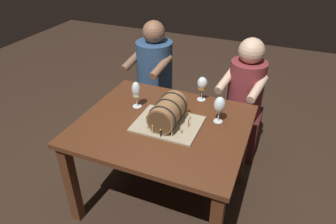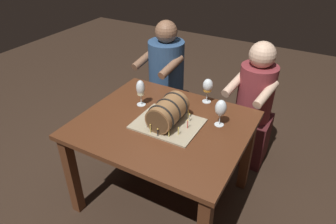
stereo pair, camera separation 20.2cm
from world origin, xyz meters
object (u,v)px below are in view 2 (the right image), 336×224
at_px(barrel_cake, 168,113).
at_px(wine_glass_white, 141,89).
at_px(person_seated_right, 252,112).
at_px(wine_glass_amber, 208,86).
at_px(person_seated_left, 166,85).
at_px(wine_glass_empty, 221,108).
at_px(dining_table, 163,136).

height_order(barrel_cake, wine_glass_white, wine_glass_white).
relative_size(barrel_cake, person_seated_right, 0.39).
relative_size(wine_glass_amber, wine_glass_white, 0.94).
relative_size(wine_glass_amber, person_seated_left, 0.16).
bearing_deg(person_seated_right, wine_glass_white, -135.95).
bearing_deg(barrel_cake, wine_glass_empty, 28.18).
distance_m(wine_glass_amber, person_seated_right, 0.60).
xyz_separation_m(wine_glass_white, person_seated_right, (0.70, 0.67, -0.35)).
height_order(dining_table, person_seated_left, person_seated_left).
distance_m(wine_glass_empty, person_seated_left, 1.05).
xyz_separation_m(barrel_cake, person_seated_left, (-0.47, 0.80, -0.27)).
xyz_separation_m(wine_glass_empty, person_seated_left, (-0.78, 0.64, -0.31)).
distance_m(dining_table, person_seated_left, 0.92).
distance_m(dining_table, wine_glass_white, 0.38).
height_order(barrel_cake, person_seated_right, person_seated_right).
bearing_deg(wine_glass_amber, person_seated_right, 54.25).
bearing_deg(wine_glass_white, person_seated_left, 103.75).
height_order(wine_glass_amber, person_seated_left, person_seated_left).
distance_m(dining_table, wine_glass_empty, 0.46).
bearing_deg(wine_glass_amber, dining_table, -109.78).
distance_m(person_seated_left, person_seated_right, 0.86).
distance_m(wine_glass_white, person_seated_left, 0.76).
height_order(wine_glass_empty, person_seated_left, person_seated_left).
bearing_deg(person_seated_left, wine_glass_amber, -33.89).
relative_size(dining_table, person_seated_right, 1.02).
relative_size(barrel_cake, wine_glass_amber, 2.29).
bearing_deg(wine_glass_empty, barrel_cake, -151.82).
relative_size(barrel_cake, wine_glass_empty, 2.28).
relative_size(wine_glass_amber, wine_glass_empty, 1.00).
relative_size(wine_glass_empty, person_seated_right, 0.17).
xyz_separation_m(wine_glass_white, wine_glass_empty, (0.61, 0.03, -0.00)).
height_order(wine_glass_amber, wine_glass_empty, same).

